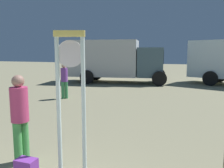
% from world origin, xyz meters
% --- Properties ---
extents(standing_clock, '(0.50, 0.22, 2.40)m').
position_xyz_m(standing_clock, '(0.24, 2.51, 1.49)').
color(standing_clock, white).
rests_on(standing_clock, ground_plane).
extents(person_near_clock, '(0.32, 0.32, 1.65)m').
position_xyz_m(person_near_clock, '(-0.81, 2.49, 0.92)').
color(person_near_clock, '#459D4C').
rests_on(person_near_clock, ground_plane).
extents(person_distant, '(0.30, 0.30, 1.57)m').
position_xyz_m(person_distant, '(-3.19, 8.04, 0.88)').
color(person_distant, '#3E9355').
rests_on(person_distant, ground_plane).
extents(box_truck_near, '(6.72, 3.33, 2.83)m').
position_xyz_m(box_truck_near, '(-2.89, 13.99, 1.56)').
color(box_truck_near, silver).
rests_on(box_truck_near, ground_plane).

